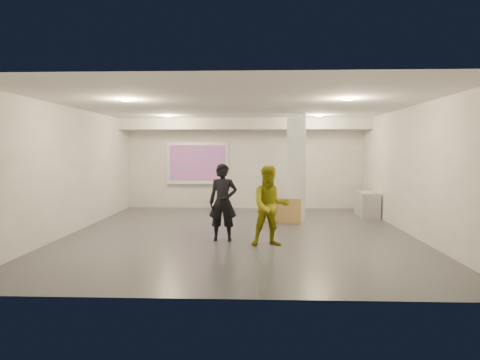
{
  "coord_description": "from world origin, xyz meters",
  "views": [
    {
      "loc": [
        0.4,
        -10.05,
        1.98
      ],
      "look_at": [
        0.0,
        0.4,
        1.25
      ],
      "focal_mm": 32.0,
      "sensor_mm": 36.0,
      "label": 1
    }
  ],
  "objects_px": {
    "column": "(296,168)",
    "credenza": "(367,204)",
    "projection_screen": "(198,164)",
    "woman": "(223,202)",
    "man": "(270,206)"
  },
  "relations": [
    {
      "from": "column",
      "to": "credenza",
      "type": "relative_size",
      "value": 2.39
    },
    {
      "from": "credenza",
      "to": "projection_screen",
      "type": "bearing_deg",
      "value": 164.93
    },
    {
      "from": "credenza",
      "to": "woman",
      "type": "height_order",
      "value": "woman"
    },
    {
      "from": "woman",
      "to": "man",
      "type": "height_order",
      "value": "woman"
    },
    {
      "from": "column",
      "to": "projection_screen",
      "type": "distance_m",
      "value": 4.08
    },
    {
      "from": "column",
      "to": "projection_screen",
      "type": "height_order",
      "value": "column"
    },
    {
      "from": "projection_screen",
      "to": "man",
      "type": "xyz_separation_m",
      "value": [
        2.29,
        -5.73,
        -0.7
      ]
    },
    {
      "from": "projection_screen",
      "to": "man",
      "type": "bearing_deg",
      "value": -68.22
    },
    {
      "from": "projection_screen",
      "to": "woman",
      "type": "distance_m",
      "value": 5.44
    },
    {
      "from": "column",
      "to": "woman",
      "type": "relative_size",
      "value": 1.78
    },
    {
      "from": "projection_screen",
      "to": "credenza",
      "type": "distance_m",
      "value": 5.69
    },
    {
      "from": "woman",
      "to": "column",
      "type": "bearing_deg",
      "value": 54.86
    },
    {
      "from": "woman",
      "to": "man",
      "type": "bearing_deg",
      "value": -25.53
    },
    {
      "from": "credenza",
      "to": "man",
      "type": "bearing_deg",
      "value": -124.38
    },
    {
      "from": "column",
      "to": "woman",
      "type": "bearing_deg",
      "value": -125.14
    }
  ]
}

